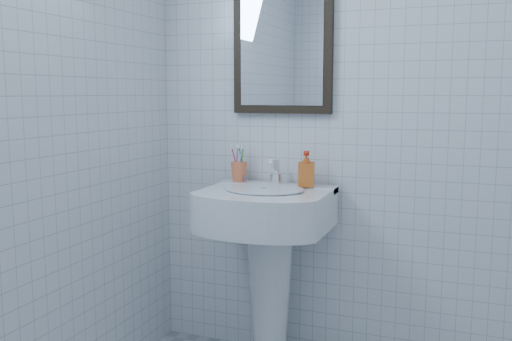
% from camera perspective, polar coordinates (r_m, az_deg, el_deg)
% --- Properties ---
extents(wall_back, '(2.20, 0.02, 2.50)m').
position_cam_1_polar(wall_back, '(2.74, 11.57, 5.73)').
color(wall_back, silver).
rests_on(wall_back, ground).
extents(washbasin, '(0.59, 0.43, 0.90)m').
position_cam_1_polar(washbasin, '(2.74, 1.24, -7.73)').
color(washbasin, white).
rests_on(washbasin, ground).
extents(faucet, '(0.05, 0.12, 0.13)m').
position_cam_1_polar(faucet, '(2.77, 2.00, -0.34)').
color(faucet, silver).
rests_on(faucet, washbasin).
extents(toothbrush_cup, '(0.10, 0.10, 0.10)m').
position_cam_1_polar(toothbrush_cup, '(2.87, -1.71, -0.12)').
color(toothbrush_cup, '#ED6D3E').
rests_on(toothbrush_cup, washbasin).
extents(soap_dispenser, '(0.09, 0.10, 0.17)m').
position_cam_1_polar(soap_dispenser, '(2.72, 5.04, 0.17)').
color(soap_dispenser, '#B94412').
rests_on(soap_dispenser, washbasin).
extents(wall_mirror, '(0.50, 0.04, 0.62)m').
position_cam_1_polar(wall_mirror, '(2.83, 2.64, 12.00)').
color(wall_mirror, black).
rests_on(wall_mirror, wall_back).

